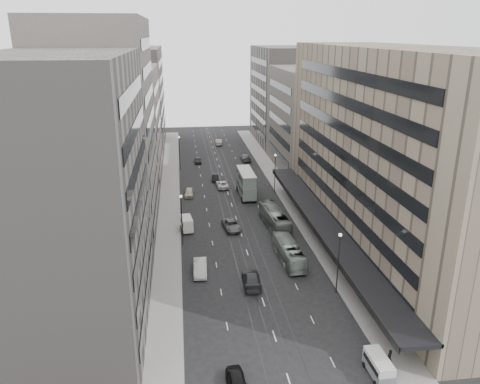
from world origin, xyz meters
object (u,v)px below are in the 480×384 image
sedan_0 (237,383)px  sedan_2 (232,225)px  panel_van (187,223)px  sedan_1 (200,268)px  bus_near (289,252)px  bus_far (275,218)px  vw_microbus (379,366)px  pedestrian (389,358)px  double_decker (246,183)px

sedan_0 → sedan_2: bearing=80.9°
panel_van → sedan_0: size_ratio=0.90×
sedan_1 → sedan_2: sedan_1 is taller
bus_near → bus_far: (0.44, 12.48, 0.18)m
sedan_1 → sedan_2: bearing=70.0°
bus_near → vw_microbus: bearing=94.7°
vw_microbus → sedan_2: (-10.10, 37.58, -0.43)m
bus_near → pedestrian: 24.38m
sedan_1 → pedestrian: size_ratio=2.71×
double_decker → pedestrian: 53.67m
panel_van → pedestrian: size_ratio=2.09×
panel_van → vw_microbus: bearing=-72.4°
double_decker → sedan_2: 17.54m
double_decker → sedan_2: (-4.90, -16.70, -2.10)m
bus_far → sedan_1: (-13.46, -14.61, -0.79)m
double_decker → sedan_1: bearing=-109.8°
vw_microbus → sedan_2: vw_microbus is taller
bus_far → double_decker: 17.04m
panel_van → bus_far: bearing=-9.2°
bus_far → vw_microbus: size_ratio=2.93×
panel_van → sedan_1: bearing=-91.6°
double_decker → vw_microbus: bearing=-85.2°
double_decker → sedan_0: (-8.64, -54.39, -2.11)m
bus_far → sedan_0: 39.21m
vw_microbus → panel_van: (-17.65, 37.96, 0.12)m
bus_far → sedan_0: size_ratio=2.64×
vw_microbus → sedan_0: bearing=179.5°
bus_near → sedan_0: bus_near is taller
bus_near → sedan_1: 13.21m
double_decker → sedan_2: double_decker is taller
vw_microbus → sedan_2: bearing=104.1°
panel_van → pedestrian: 41.60m
double_decker → pedestrian: (6.79, -53.21, -1.76)m
bus_far → panel_van: bearing=-6.1°
double_decker → pedestrian: size_ratio=5.09×
bus_near → panel_van: bearing=-44.2°
bus_near → sedan_1: bus_near is taller
sedan_2 → pedestrian: pedestrian is taller
double_decker → panel_van: size_ratio=2.44×
vw_microbus → sedan_1: 27.99m
sedan_1 → panel_van: bearing=98.0°
bus_far → pedestrian: bus_far is taller
bus_far → sedan_0: bus_far is taller
sedan_0 → sedan_2: sedan_2 is taller
panel_van → sedan_0: 38.26m
bus_near → sedan_0: bearing=64.4°
double_decker → sedan_1: (-10.94, -31.42, -2.02)m
double_decker → vw_microbus: 54.56m
bus_far → double_decker: double_decker is taller
bus_far → pedestrian: (4.27, -36.40, -0.53)m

